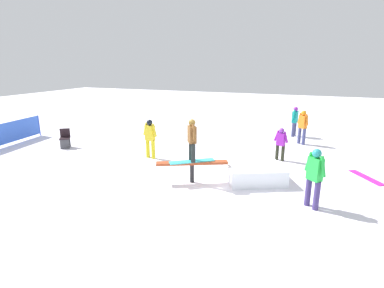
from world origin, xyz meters
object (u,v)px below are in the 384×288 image
at_px(bystander_green, 314,175).
at_px(folding_chair, 65,139).
at_px(rail_feature, 192,165).
at_px(backpack_on_snow, 310,171).
at_px(bystander_yellow, 150,137).
at_px(loose_snowboard_magenta, 366,177).
at_px(bystander_purple, 281,142).
at_px(main_rider_on_rail, 192,141).
at_px(bystander_teal, 295,120).
at_px(bystander_orange, 303,125).

height_order(bystander_green, folding_chair, bystander_green).
bearing_deg(rail_feature, bystander_green, 146.93).
distance_m(rail_feature, backpack_on_snow, 4.21).
relative_size(bystander_yellow, loose_snowboard_magenta, 1.11).
bearing_deg(rail_feature, backpack_on_snow, -175.74).
height_order(bystander_purple, backpack_on_snow, bystander_purple).
bearing_deg(main_rider_on_rail, bystander_teal, -145.62).
xyz_separation_m(bystander_teal, loose_snowboard_magenta, (-2.71, 5.42, -0.88)).
distance_m(rail_feature, bystander_teal, 8.43).
xyz_separation_m(bystander_teal, folding_chair, (9.76, 6.22, -0.48)).
bearing_deg(folding_chair, bystander_teal, -2.72).
bearing_deg(folding_chair, backpack_on_snow, -33.33).
xyz_separation_m(main_rider_on_rail, bystander_teal, (-2.75, -7.96, -0.52)).
bearing_deg(backpack_on_snow, rail_feature, -55.11).
height_order(main_rider_on_rail, backpack_on_snow, main_rider_on_rail).
xyz_separation_m(main_rider_on_rail, folding_chair, (7.01, -1.75, -1.00)).
xyz_separation_m(rail_feature, main_rider_on_rail, (0.00, 0.00, 0.81)).
height_order(loose_snowboard_magenta, backpack_on_snow, backpack_on_snow).
xyz_separation_m(bystander_purple, loose_snowboard_magenta, (-2.99, 0.89, -0.74)).
relative_size(rail_feature, bystander_orange, 1.35).
bearing_deg(backpack_on_snow, bystander_green, 6.32).
xyz_separation_m(bystander_orange, loose_snowboard_magenta, (-2.27, 3.85, -0.91)).
relative_size(rail_feature, backpack_on_snow, 6.53).
distance_m(bystander_purple, bystander_teal, 4.54).
bearing_deg(backpack_on_snow, folding_chair, -83.27).
bearing_deg(rail_feature, loose_snowboard_magenta, 179.21).
bearing_deg(backpack_on_snow, bystander_orange, -169.34).
height_order(bystander_yellow, folding_chair, bystander_yellow).
bearing_deg(bystander_orange, bystander_green, 136.95).
height_order(bystander_green, loose_snowboard_magenta, bystander_green).
height_order(main_rider_on_rail, bystander_purple, main_rider_on_rail).
distance_m(main_rider_on_rail, bystander_green, 3.75).
distance_m(bystander_teal, backpack_on_snow, 5.98).
bearing_deg(bystander_orange, bystander_yellow, 81.36).
height_order(main_rider_on_rail, bystander_green, main_rider_on_rail).
bearing_deg(bystander_purple, bystander_yellow, 37.94).
bearing_deg(main_rider_on_rail, loose_snowboard_magenta, 168.43).
bearing_deg(loose_snowboard_magenta, bystander_teal, -5.35).
relative_size(bystander_purple, bystander_green, 0.81).
bearing_deg(bystander_yellow, bystander_purple, -150.91).
bearing_deg(bystander_green, bystander_orange, -43.30).
bearing_deg(bystander_teal, bystander_green, -160.12).
distance_m(rail_feature, bystander_yellow, 3.15).
xyz_separation_m(bystander_purple, folding_chair, (9.48, 1.68, -0.34)).
relative_size(main_rider_on_rail, bystander_purple, 1.05).
relative_size(rail_feature, bystander_purple, 1.66).
xyz_separation_m(rail_feature, bystander_teal, (-2.75, -7.96, 0.29)).
relative_size(bystander_purple, bystander_yellow, 0.83).
bearing_deg(loose_snowboard_magenta, bystander_orange, -1.40).
bearing_deg(rail_feature, bystander_teal, -134.84).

